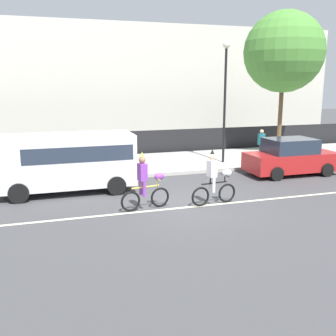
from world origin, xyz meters
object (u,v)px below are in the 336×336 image
parade_cyclist_purple (146,184)px  pedestrian_onlooker (261,144)px  parked_van_white (68,159)px  parade_cyclist_zebra (215,180)px  street_lamp_post (225,84)px  parked_car_red (291,157)px

parade_cyclist_purple → pedestrian_onlooker: size_ratio=1.19×
parade_cyclist_purple → parked_van_white: bearing=127.3°
parade_cyclist_zebra → street_lamp_post: bearing=62.2°
parade_cyclist_zebra → pedestrian_onlooker: 7.48m
parked_car_red → street_lamp_post: (-2.00, 2.82, 3.21)m
street_lamp_post → pedestrian_onlooker: (1.92, -0.37, -2.97)m
parade_cyclist_zebra → street_lamp_post: street_lamp_post is taller
parade_cyclist_purple → street_lamp_post: street_lamp_post is taller
street_lamp_post → parked_van_white: bearing=-160.4°
parked_van_white → street_lamp_post: street_lamp_post is taller
parade_cyclist_zebra → parked_car_red: (5.11, 3.08, -0.06)m
street_lamp_post → pedestrian_onlooker: size_ratio=3.62×
parked_car_red → parade_cyclist_purple: bearing=-158.8°
parked_car_red → pedestrian_onlooker: bearing=91.8°
parked_van_white → street_lamp_post: bearing=19.6°
pedestrian_onlooker → street_lamp_post: bearing=169.1°
parade_cyclist_zebra → pedestrian_onlooker: bearing=47.7°
street_lamp_post → pedestrian_onlooker: 3.56m
parked_car_red → street_lamp_post: size_ratio=0.70×
parade_cyclist_purple → parked_van_white: size_ratio=0.38×
parade_cyclist_purple → parked_car_red: (7.46, 2.89, -0.06)m
parade_cyclist_purple → parked_car_red: parade_cyclist_purple is taller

